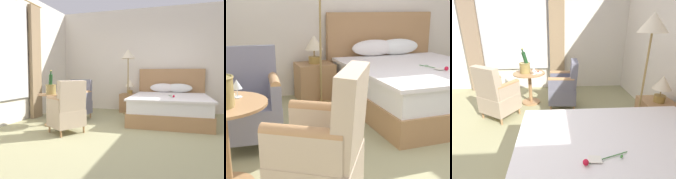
# 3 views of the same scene
# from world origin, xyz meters

# --- Properties ---
(ground_plane) EXTENTS (7.16, 7.16, 0.00)m
(ground_plane) POSITION_xyz_m (0.00, 0.00, 0.00)
(ground_plane) COLOR tan
(wall_window_side) EXTENTS (0.27, 5.58, 2.98)m
(wall_window_side) POSITION_xyz_m (-2.87, 0.00, 1.49)
(wall_window_side) COLOR silver
(wall_window_side) RESTS_ON ground
(bed) EXTENTS (1.76, 2.16, 1.23)m
(bed) POSITION_xyz_m (0.49, 1.65, 0.33)
(bed) COLOR #A7794D
(bed) RESTS_ON ground
(nightstand) EXTENTS (0.54, 0.46, 0.52)m
(nightstand) POSITION_xyz_m (-0.65, 2.44, 0.26)
(nightstand) COLOR #A7794D
(nightstand) RESTS_ON ground
(bedside_lamp) EXTENTS (0.26, 0.26, 0.40)m
(bedside_lamp) POSITION_xyz_m (-0.65, 2.44, 0.78)
(bedside_lamp) COLOR olive
(bedside_lamp) RESTS_ON nightstand
(floor_lamp_brass) EXTENTS (0.38, 0.38, 1.75)m
(floor_lamp_brass) POSITION_xyz_m (-0.64, 2.15, 1.50)
(floor_lamp_brass) COLOR #9F8249
(floor_lamp_brass) RESTS_ON ground
(side_table_round) EXTENTS (0.64, 0.64, 0.66)m
(side_table_round) POSITION_xyz_m (-1.87, 0.39, 0.41)
(side_table_round) COLOR #A7794D
(side_table_round) RESTS_ON ground
(champagne_bucket) EXTENTS (0.22, 0.22, 0.50)m
(champagne_bucket) POSITION_xyz_m (-1.88, 0.32, 0.80)
(champagne_bucket) COLOR olive
(champagne_bucket) RESTS_ON side_table_round
(wine_glass_near_bucket) EXTENTS (0.08, 0.08, 0.14)m
(wine_glass_near_bucket) POSITION_xyz_m (-1.75, 0.50, 0.76)
(wine_glass_near_bucket) COLOR white
(wine_glass_near_bucket) RESTS_ON side_table_round
(wine_glass_near_edge) EXTENTS (0.07, 0.07, 0.15)m
(wine_glass_near_edge) POSITION_xyz_m (-2.03, 0.49, 0.77)
(wine_glass_near_edge) COLOR white
(wine_glass_near_edge) RESTS_ON side_table_round
(snack_plate) EXTENTS (0.18, 0.18, 0.04)m
(snack_plate) POSITION_xyz_m (-1.87, 0.57, 0.67)
(snack_plate) COLOR white
(snack_plate) RESTS_ON side_table_round
(armchair_by_window) EXTENTS (0.62, 0.59, 0.95)m
(armchair_by_window) POSITION_xyz_m (-1.65, 1.11, 0.42)
(armchair_by_window) COLOR #A7794D
(armchair_by_window) RESTS_ON ground
(armchair_facing_bed) EXTENTS (0.74, 0.74, 0.97)m
(armchair_facing_bed) POSITION_xyz_m (-1.28, -0.11, 0.43)
(armchair_facing_bed) COLOR #A7794D
(armchair_facing_bed) RESTS_ON ground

